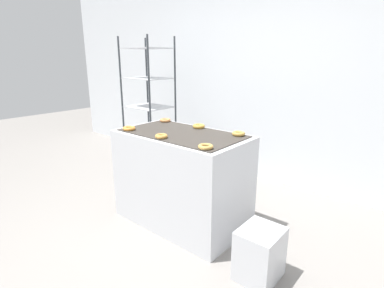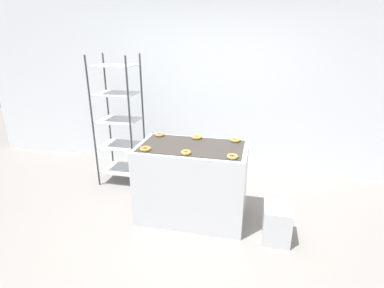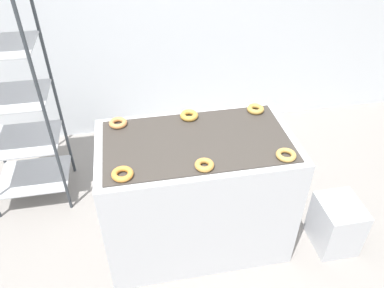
{
  "view_description": "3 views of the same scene",
  "coord_description": "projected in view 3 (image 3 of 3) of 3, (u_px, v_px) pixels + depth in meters",
  "views": [
    {
      "loc": [
        1.8,
        -1.39,
        1.57
      ],
      "look_at": [
        0.0,
        0.75,
        0.76
      ],
      "focal_mm": 28.0,
      "sensor_mm": 36.0,
      "label": 1
    },
    {
      "loc": [
        0.7,
        -2.44,
        2.06
      ],
      "look_at": [
        0.0,
        0.6,
        0.92
      ],
      "focal_mm": 28.0,
      "sensor_mm": 36.0,
      "label": 2
    },
    {
      "loc": [
        -0.36,
        -1.18,
        2.28
      ],
      "look_at": [
        0.0,
        0.75,
        0.76
      ],
      "focal_mm": 35.0,
      "sensor_mm": 36.0,
      "label": 3
    }
  ],
  "objects": [
    {
      "name": "donut_far_right",
      "position": [
        255.0,
        109.0,
        2.53
      ],
      "size": [
        0.12,
        0.12,
        0.03
      ],
      "primitive_type": "torus",
      "color": "#BA8F41",
      "rests_on": "fryer_machine"
    },
    {
      "name": "glaze_bin",
      "position": [
        336.0,
        224.0,
        2.67
      ],
      "size": [
        0.28,
        0.32,
        0.39
      ],
      "color": "silver",
      "rests_on": "ground_plane"
    },
    {
      "name": "fryer_machine",
      "position": [
        196.0,
        193.0,
        2.56
      ],
      "size": [
        1.23,
        0.7,
        0.9
      ],
      "color": "silver",
      "rests_on": "ground_plane"
    },
    {
      "name": "donut_near_center",
      "position": [
        204.0,
        165.0,
        2.07
      ],
      "size": [
        0.11,
        0.11,
        0.03
      ],
      "primitive_type": "torus",
      "color": "#C0883D",
      "rests_on": "fryer_machine"
    },
    {
      "name": "donut_near_left",
      "position": [
        122.0,
        174.0,
        2.02
      ],
      "size": [
        0.12,
        0.12,
        0.03
      ],
      "primitive_type": "torus",
      "color": "orange",
      "rests_on": "fryer_machine"
    },
    {
      "name": "donut_near_right",
      "position": [
        286.0,
        155.0,
        2.15
      ],
      "size": [
        0.12,
        0.12,
        0.03
      ],
      "primitive_type": "torus",
      "color": "#BF9147",
      "rests_on": "fryer_machine"
    },
    {
      "name": "baking_rack_cart",
      "position": [
        8.0,
        98.0,
        2.63
      ],
      "size": [
        0.58,
        0.48,
        1.83
      ],
      "color": "#33383D",
      "rests_on": "ground_plane"
    },
    {
      "name": "donut_far_center",
      "position": [
        190.0,
        115.0,
        2.47
      ],
      "size": [
        0.12,
        0.12,
        0.04
      ],
      "primitive_type": "torus",
      "color": "gold",
      "rests_on": "fryer_machine"
    },
    {
      "name": "donut_far_left",
      "position": [
        118.0,
        123.0,
        2.4
      ],
      "size": [
        0.12,
        0.12,
        0.03
      ],
      "primitive_type": "torus",
      "color": "#CA8248",
      "rests_on": "fryer_machine"
    }
  ]
}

